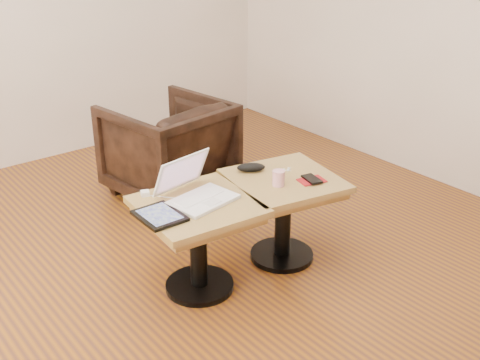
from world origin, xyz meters
TOP-DOWN VIEW (x-y plane):
  - room_shell at (0.00, 0.00)m, footprint 4.52×4.52m
  - side_table_left at (0.07, -0.03)m, footprint 0.61×0.61m
  - side_table_right at (0.62, -0.08)m, footprint 0.65×0.65m
  - laptop at (0.09, 0.01)m, footprint 0.37×0.36m
  - tablet at (-0.16, -0.05)m, footprint 0.20×0.24m
  - charging_adapter at (-0.09, 0.20)m, footprint 0.05×0.05m
  - glasses_case at (0.53, 0.10)m, footprint 0.17×0.15m
  - striped_cup at (0.53, -0.13)m, footprint 0.08×0.08m
  - earbuds_tangle at (0.70, -0.01)m, footprint 0.07×0.04m
  - phone_on_sleeve at (0.71, -0.20)m, footprint 0.16×0.14m
  - armchair at (0.57, 1.05)m, footprint 0.82×0.84m

SIDE VIEW (x-z plane):
  - armchair at x=0.57m, z-range 0.00..0.68m
  - side_table_left at x=0.07m, z-range 0.13..0.63m
  - side_table_right at x=0.62m, z-range 0.13..0.63m
  - earbuds_tangle at x=0.70m, z-range 0.51..0.52m
  - phone_on_sleeve at x=0.71m, z-range 0.51..0.52m
  - tablet at x=-0.16m, z-range 0.51..0.53m
  - charging_adapter at x=-0.09m, z-range 0.51..0.53m
  - glasses_case at x=0.53m, z-range 0.51..0.56m
  - striped_cup at x=0.53m, z-range 0.51..0.59m
  - laptop at x=0.09m, z-range 0.44..0.66m
  - room_shell at x=0.00m, z-range 0.00..2.71m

